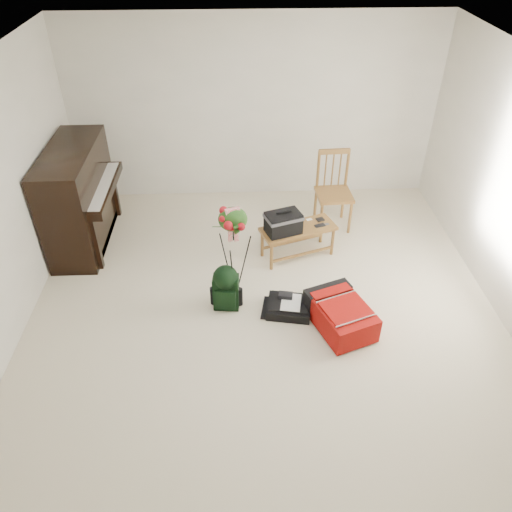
{
  "coord_description": "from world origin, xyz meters",
  "views": [
    {
      "loc": [
        -0.26,
        -3.81,
        3.71
      ],
      "look_at": [
        -0.08,
        0.35,
        0.59
      ],
      "focal_mm": 35.0,
      "sensor_mm": 36.0,
      "label": 1
    }
  ],
  "objects_px": {
    "red_suitcase": "(340,311)",
    "flower_stand": "(234,256)",
    "bench": "(287,222)",
    "green_backpack": "(226,286)",
    "piano": "(80,199)",
    "black_duffel": "(289,306)",
    "dining_chair": "(334,192)"
  },
  "relations": [
    {
      "from": "black_duffel",
      "to": "green_backpack",
      "type": "height_order",
      "value": "green_backpack"
    },
    {
      "from": "bench",
      "to": "black_duffel",
      "type": "relative_size",
      "value": 1.85
    },
    {
      "from": "piano",
      "to": "dining_chair",
      "type": "distance_m",
      "value": 3.2
    },
    {
      "from": "black_duffel",
      "to": "green_backpack",
      "type": "xyz_separation_m",
      "value": [
        -0.67,
        0.1,
        0.23
      ]
    },
    {
      "from": "bench",
      "to": "green_backpack",
      "type": "bearing_deg",
      "value": -148.1
    },
    {
      "from": "green_backpack",
      "to": "flower_stand",
      "type": "xyz_separation_m",
      "value": [
        0.1,
        0.14,
        0.29
      ]
    },
    {
      "from": "dining_chair",
      "to": "flower_stand",
      "type": "xyz_separation_m",
      "value": [
        -1.31,
        -1.45,
        0.09
      ]
    },
    {
      "from": "bench",
      "to": "flower_stand",
      "type": "relative_size",
      "value": 0.8
    },
    {
      "from": "dining_chair",
      "to": "black_duffel",
      "type": "height_order",
      "value": "dining_chair"
    },
    {
      "from": "black_duffel",
      "to": "flower_stand",
      "type": "bearing_deg",
      "value": 167.67
    },
    {
      "from": "bench",
      "to": "green_backpack",
      "type": "xyz_separation_m",
      "value": [
        -0.72,
        -0.9,
        -0.19
      ]
    },
    {
      "from": "bench",
      "to": "red_suitcase",
      "type": "bearing_deg",
      "value": -88.78
    },
    {
      "from": "piano",
      "to": "flower_stand",
      "type": "xyz_separation_m",
      "value": [
        1.88,
        -1.23,
        -0.01
      ]
    },
    {
      "from": "piano",
      "to": "dining_chair",
      "type": "bearing_deg",
      "value": 3.97
    },
    {
      "from": "piano",
      "to": "bench",
      "type": "distance_m",
      "value": 2.56
    },
    {
      "from": "flower_stand",
      "to": "black_duffel",
      "type": "bearing_deg",
      "value": -41.84
    },
    {
      "from": "piano",
      "to": "bench",
      "type": "height_order",
      "value": "piano"
    },
    {
      "from": "red_suitcase",
      "to": "black_duffel",
      "type": "bearing_deg",
      "value": 136.99
    },
    {
      "from": "red_suitcase",
      "to": "black_duffel",
      "type": "distance_m",
      "value": 0.55
    },
    {
      "from": "dining_chair",
      "to": "black_duffel",
      "type": "relative_size",
      "value": 1.96
    },
    {
      "from": "black_duffel",
      "to": "red_suitcase",
      "type": "bearing_deg",
      "value": -11.73
    },
    {
      "from": "piano",
      "to": "black_duffel",
      "type": "height_order",
      "value": "piano"
    },
    {
      "from": "piano",
      "to": "black_duffel",
      "type": "distance_m",
      "value": 2.91
    },
    {
      "from": "red_suitcase",
      "to": "flower_stand",
      "type": "xyz_separation_m",
      "value": [
        -1.08,
        0.45,
        0.42
      ]
    },
    {
      "from": "dining_chair",
      "to": "flower_stand",
      "type": "distance_m",
      "value": 1.95
    },
    {
      "from": "piano",
      "to": "green_backpack",
      "type": "height_order",
      "value": "piano"
    },
    {
      "from": "dining_chair",
      "to": "red_suitcase",
      "type": "xyz_separation_m",
      "value": [
        -0.23,
        -1.9,
        -0.33
      ]
    },
    {
      "from": "red_suitcase",
      "to": "flower_stand",
      "type": "height_order",
      "value": "flower_stand"
    },
    {
      "from": "piano",
      "to": "green_backpack",
      "type": "xyz_separation_m",
      "value": [
        1.79,
        -1.37,
        -0.3
      ]
    },
    {
      "from": "bench",
      "to": "black_duffel",
      "type": "height_order",
      "value": "bench"
    },
    {
      "from": "piano",
      "to": "black_duffel",
      "type": "relative_size",
      "value": 2.86
    },
    {
      "from": "black_duffel",
      "to": "green_backpack",
      "type": "bearing_deg",
      "value": -178.45
    }
  ]
}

